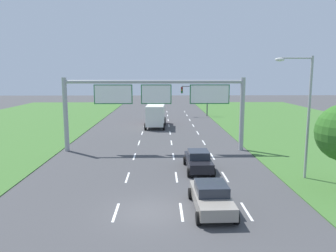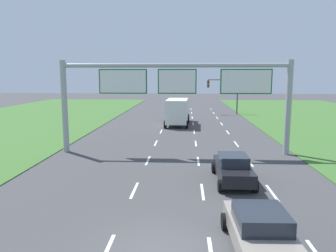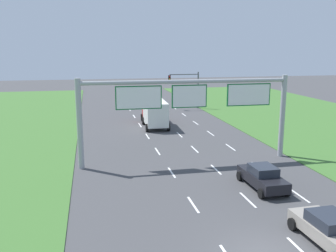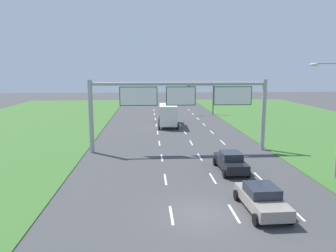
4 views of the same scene
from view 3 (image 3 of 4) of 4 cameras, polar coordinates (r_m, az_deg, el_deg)
lane_dashes_inner_left at (r=31.15m, az=-0.62°, el=-5.34°), size 0.14×68.40×0.01m
lane_dashes_inner_right at (r=31.98m, az=5.57°, el=-4.94°), size 0.14×68.40×0.01m
lane_dashes_slip at (r=33.17m, az=11.37°, el=-4.51°), size 0.14×68.40×0.01m
car_near_red at (r=25.92m, az=14.19°, el=-7.53°), size 2.06×4.48×1.54m
car_lead_silver at (r=19.95m, az=23.48°, el=-14.27°), size 2.21×4.55×1.49m
box_truck at (r=44.63m, az=-2.11°, el=2.14°), size 2.90×7.71×3.13m
sign_gantry at (r=29.93m, az=3.30°, el=3.66°), size 17.24×0.44×7.00m
traffic_light_mast at (r=57.32m, az=2.74°, el=6.48°), size 4.76×0.49×5.60m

